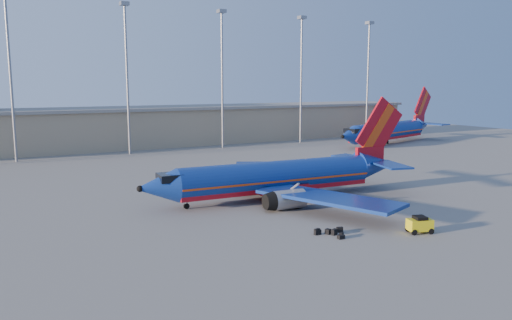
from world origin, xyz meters
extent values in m
plane|color=slate|center=(0.00, 0.00, 0.00)|extent=(220.00, 220.00, 0.00)
cube|color=#9C8B6B|center=(10.00, 58.00, 4.00)|extent=(120.00, 15.00, 8.00)
cube|color=slate|center=(10.00, 58.00, 8.20)|extent=(122.00, 16.00, 0.60)
cylinder|color=gray|center=(-25.00, 46.00, 14.00)|extent=(0.44, 0.44, 28.00)
cylinder|color=gray|center=(-5.00, 46.00, 14.00)|extent=(0.44, 0.44, 28.00)
cube|color=gray|center=(-5.00, 46.00, 28.30)|extent=(1.60, 1.60, 0.70)
cylinder|color=gray|center=(15.00, 46.00, 14.00)|extent=(0.44, 0.44, 28.00)
cube|color=gray|center=(15.00, 46.00, 28.30)|extent=(1.60, 1.60, 0.70)
cylinder|color=gray|center=(35.00, 46.00, 14.00)|extent=(0.44, 0.44, 28.00)
cube|color=gray|center=(35.00, 46.00, 28.30)|extent=(1.60, 1.60, 0.70)
cylinder|color=gray|center=(55.00, 46.00, 14.00)|extent=(0.44, 0.44, 28.00)
cube|color=gray|center=(55.00, 46.00, 28.30)|extent=(1.60, 1.60, 0.70)
cylinder|color=navy|center=(-0.42, -0.72, 2.69)|extent=(24.10, 5.08, 3.69)
cube|color=#AF0E19|center=(-0.42, -0.72, 1.74)|extent=(24.06, 4.39, 1.30)
cube|color=#D54212|center=(-0.42, -0.72, 2.44)|extent=(24.10, 5.12, 0.22)
cone|color=navy|center=(-14.45, 0.11, 2.69)|extent=(4.40, 3.93, 3.69)
cube|color=black|center=(-13.15, 0.03, 3.64)|extent=(2.54, 2.73, 0.80)
cone|color=navy|center=(14.11, -1.57, 3.04)|extent=(5.39, 3.99, 3.69)
cube|color=#AF0E19|center=(13.31, -1.52, 4.39)|extent=(4.21, 0.79, 2.19)
cube|color=#AF0E19|center=(14.71, -1.61, 7.87)|extent=(7.32, 0.75, 7.95)
cube|color=#D54212|center=(14.51, -1.59, 7.87)|extent=(4.88, 0.70, 6.24)
cube|color=navy|center=(13.91, 1.84, 3.59)|extent=(3.91, 6.76, 0.22)
cube|color=navy|center=(13.51, -4.93, 3.59)|extent=(4.57, 6.94, 0.22)
cube|color=navy|center=(1.59, 7.95, 1.79)|extent=(11.53, 16.01, 0.35)
cube|color=navy|center=(0.56, -9.56, 1.79)|extent=(10.11, 16.21, 0.35)
cube|color=#AF0E19|center=(0.08, -0.75, 1.35)|extent=(6.20, 4.23, 1.00)
cylinder|color=gray|center=(-1.31, 4.53, 1.15)|extent=(3.70, 2.30, 2.09)
cylinder|color=gray|center=(-1.91, -5.82, 1.15)|extent=(3.70, 2.30, 2.09)
cylinder|color=gray|center=(-11.36, -0.08, 0.55)|extent=(0.25, 0.25, 1.10)
cylinder|color=black|center=(-11.36, -0.08, 0.32)|extent=(0.65, 0.29, 0.64)
cylinder|color=black|center=(1.23, 1.78, 0.42)|extent=(0.87, 0.60, 0.84)
cylinder|color=black|center=(0.92, -3.39, 0.42)|extent=(0.87, 0.60, 0.84)
cylinder|color=navy|center=(50.57, 33.98, 2.93)|extent=(26.11, 10.94, 4.01)
cube|color=#AF0E19|center=(50.57, 33.98, 1.90)|extent=(25.90, 10.21, 1.41)
cube|color=#D54212|center=(50.57, 33.98, 2.65)|extent=(26.12, 10.98, 0.24)
cone|color=navy|center=(35.87, 29.82, 2.93)|extent=(5.47, 5.10, 4.01)
cube|color=black|center=(37.23, 30.21, 3.95)|extent=(3.27, 3.42, 0.87)
cone|color=navy|center=(65.79, 38.29, 3.30)|extent=(6.51, 5.39, 4.01)
cube|color=#AF0E19|center=(64.95, 38.06, 4.77)|extent=(4.54, 1.81, 2.38)
cube|color=#AF0E19|center=(66.41, 38.47, 8.56)|extent=(7.75, 2.50, 8.64)
cube|color=#D54212|center=(66.20, 38.41, 8.56)|extent=(5.21, 1.88, 6.78)
cube|color=navy|center=(64.37, 41.72, 3.90)|extent=(6.11, 7.65, 0.24)
cube|color=navy|center=(66.37, 34.63, 3.90)|extent=(3.70, 7.13, 0.24)
cylinder|color=black|center=(50.57, 33.98, 0.49)|extent=(0.94, 0.94, 0.98)
cube|color=gold|center=(3.90, -18.81, 0.77)|extent=(2.43, 1.84, 1.03)
cube|color=black|center=(3.90, -18.81, 1.39)|extent=(1.33, 1.39, 0.36)
cylinder|color=black|center=(3.29, -18.02, 0.27)|extent=(0.57, 0.34, 0.53)
cylinder|color=black|center=(2.94, -19.10, 0.27)|extent=(0.57, 0.34, 0.53)
cylinder|color=black|center=(4.85, -18.52, 0.27)|extent=(0.57, 0.34, 0.53)
cylinder|color=black|center=(4.51, -19.60, 0.27)|extent=(0.57, 0.34, 0.53)
cube|color=black|center=(-3.46, -16.69, 0.18)|extent=(0.59, 0.44, 0.35)
cube|color=black|center=(-3.23, -15.47, 0.26)|extent=(0.68, 0.52, 0.53)
cube|color=black|center=(-3.20, -16.43, 0.22)|extent=(0.55, 0.49, 0.44)
cube|color=black|center=(-4.52, -14.61, 0.26)|extent=(0.63, 0.38, 0.53)
cube|color=black|center=(-3.58, -14.99, 0.23)|extent=(0.59, 0.58, 0.46)
cube|color=black|center=(-2.29, -15.06, 0.23)|extent=(0.63, 0.49, 0.47)
cube|color=black|center=(-4.53, -14.73, 0.23)|extent=(0.64, 0.29, 0.46)
camera|label=1|loc=(-30.58, -49.84, 13.40)|focal=35.00mm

